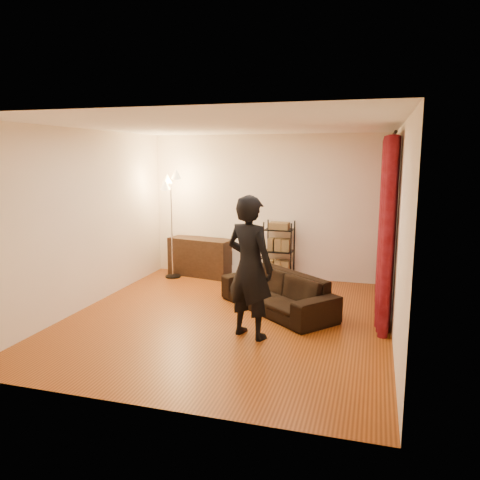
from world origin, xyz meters
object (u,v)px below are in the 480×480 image
(storage_boxes, at_px, (239,257))
(floor_lamp, at_px, (172,226))
(media_cabinet, at_px, (201,257))
(person, at_px, (250,267))
(sofa, at_px, (277,292))
(wire_shelf, at_px, (279,251))

(storage_boxes, relative_size, floor_lamp, 0.39)
(media_cabinet, height_order, storage_boxes, storage_boxes)
(person, height_order, storage_boxes, person)
(sofa, height_order, media_cabinet, media_cabinet)
(sofa, bearing_deg, media_cabinet, 177.93)
(person, relative_size, media_cabinet, 1.46)
(media_cabinet, relative_size, storage_boxes, 1.63)
(media_cabinet, xyz_separation_m, wire_shelf, (1.53, 0.05, 0.19))
(person, height_order, floor_lamp, floor_lamp)
(storage_boxes, height_order, floor_lamp, floor_lamp)
(storage_boxes, xyz_separation_m, floor_lamp, (-1.22, -0.38, 0.60))
(sofa, relative_size, wire_shelf, 1.75)
(media_cabinet, relative_size, wire_shelf, 1.12)
(storage_boxes, distance_m, wire_shelf, 0.80)
(sofa, height_order, person, person)
(media_cabinet, bearing_deg, floor_lamp, -137.13)
(person, distance_m, wire_shelf, 2.85)
(wire_shelf, relative_size, floor_lamp, 0.56)
(wire_shelf, bearing_deg, person, -70.83)
(sofa, distance_m, person, 1.27)
(storage_boxes, relative_size, wire_shelf, 0.69)
(floor_lamp, bearing_deg, person, -48.49)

